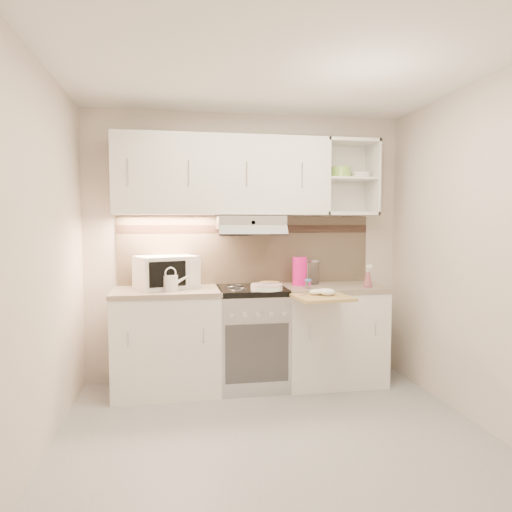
{
  "coord_description": "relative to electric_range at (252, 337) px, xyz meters",
  "views": [
    {
      "loc": [
        -0.65,
        -2.9,
        1.47
      ],
      "look_at": [
        0.01,
        0.95,
        1.19
      ],
      "focal_mm": 32.0,
      "sensor_mm": 36.0,
      "label": 1
    }
  ],
  "objects": [
    {
      "name": "base_cabinet_right",
      "position": [
        0.75,
        0.0,
        -0.02
      ],
      "size": [
        0.9,
        0.6,
        0.86
      ],
      "primitive_type": "cube",
      "color": "white",
      "rests_on": "ground"
    },
    {
      "name": "plate_stack",
      "position": [
        0.1,
        -0.18,
        0.48
      ],
      "size": [
        0.27,
        0.27,
        0.06
      ],
      "rotation": [
        0.0,
        0.0,
        -0.11
      ],
      "color": "white",
      "rests_on": "electric_range"
    },
    {
      "name": "watering_can",
      "position": [
        -0.71,
        -0.08,
        0.52
      ],
      "size": [
        0.23,
        0.14,
        0.2
      ],
      "rotation": [
        0.0,
        0.0,
        0.38
      ],
      "color": "silver",
      "rests_on": "worktop_left"
    },
    {
      "name": "worktop_right",
      "position": [
        0.75,
        0.0,
        0.43
      ],
      "size": [
        0.92,
        0.62,
        0.04
      ],
      "primitive_type": "cube",
      "color": "gray",
      "rests_on": "base_cabinet_right"
    },
    {
      "name": "spice_jar",
      "position": [
        0.48,
        -0.14,
        0.49
      ],
      "size": [
        0.06,
        0.06,
        0.08
      ],
      "rotation": [
        0.0,
        0.0,
        0.35
      ],
      "color": "white",
      "rests_on": "worktop_right"
    },
    {
      "name": "electric_range",
      "position": [
        0.0,
        0.0,
        0.0
      ],
      "size": [
        0.6,
        0.6,
        0.9
      ],
      "color": "#B7B7BC",
      "rests_on": "ground"
    },
    {
      "name": "ground",
      "position": [
        0.0,
        -1.1,
        -0.45
      ],
      "size": [
        3.0,
        3.0,
        0.0
      ],
      "primitive_type": "plane",
      "color": "#9B9B9E",
      "rests_on": "ground"
    },
    {
      "name": "dish_towel",
      "position": [
        0.53,
        -0.46,
        0.46
      ],
      "size": [
        0.24,
        0.21,
        0.06
      ],
      "primitive_type": null,
      "rotation": [
        0.0,
        0.0,
        -0.07
      ],
      "color": "white",
      "rests_on": "cutting_board"
    },
    {
      "name": "bread_loaf",
      "position": [
        0.17,
        0.01,
        0.47
      ],
      "size": [
        0.18,
        0.18,
        0.04
      ],
      "primitive_type": "cylinder",
      "color": "#AE6F49",
      "rests_on": "electric_range"
    },
    {
      "name": "cutting_board",
      "position": [
        0.51,
        -0.49,
        0.42
      ],
      "size": [
        0.47,
        0.43,
        0.02
      ],
      "primitive_type": "cube",
      "rotation": [
        0.0,
        0.0,
        0.1
      ],
      "color": "tan",
      "rests_on": "base_cabinet_right"
    },
    {
      "name": "room_shell",
      "position": [
        0.0,
        -0.73,
        1.18
      ],
      "size": [
        3.04,
        2.84,
        2.52
      ],
      "color": "beige",
      "rests_on": "ground"
    },
    {
      "name": "microwave",
      "position": [
        -0.76,
        0.12,
        0.59
      ],
      "size": [
        0.6,
        0.53,
        0.28
      ],
      "rotation": [
        0.0,
        0.0,
        0.39
      ],
      "color": "white",
      "rests_on": "worktop_left"
    },
    {
      "name": "spray_bottle",
      "position": [
        1.03,
        -0.16,
        0.53
      ],
      "size": [
        0.08,
        0.08,
        0.22
      ],
      "rotation": [
        0.0,
        0.0,
        -0.1
      ],
      "color": "pink",
      "rests_on": "worktop_right"
    },
    {
      "name": "worktop_left",
      "position": [
        -0.75,
        0.0,
        0.43
      ],
      "size": [
        0.92,
        0.62,
        0.04
      ],
      "primitive_type": "cube",
      "color": "gray",
      "rests_on": "base_cabinet_left"
    },
    {
      "name": "base_cabinet_left",
      "position": [
        -0.75,
        0.0,
        -0.02
      ],
      "size": [
        0.9,
        0.6,
        0.86
      ],
      "primitive_type": "cube",
      "color": "white",
      "rests_on": "ground"
    },
    {
      "name": "pink_pitcher",
      "position": [
        0.46,
        0.06,
        0.58
      ],
      "size": [
        0.14,
        0.13,
        0.27
      ],
      "rotation": [
        0.0,
        0.0,
        0.36
      ],
      "color": "#E0117F",
      "rests_on": "worktop_right"
    },
    {
      "name": "glass_jar",
      "position": [
        0.61,
        0.14,
        0.57
      ],
      "size": [
        0.12,
        0.12,
        0.23
      ],
      "rotation": [
        0.0,
        0.0,
        0.2
      ],
      "color": "white",
      "rests_on": "worktop_right"
    }
  ]
}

